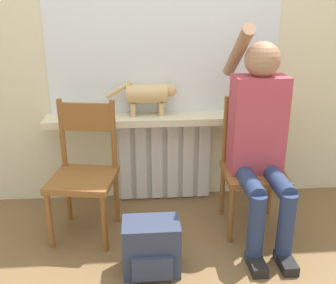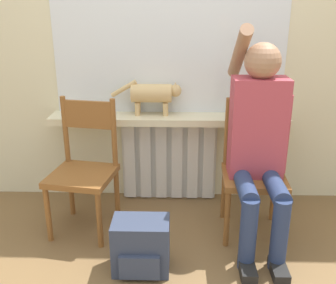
% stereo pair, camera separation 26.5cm
% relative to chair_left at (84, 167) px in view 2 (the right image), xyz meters
% --- Properties ---
extents(wall_with_window, '(7.00, 0.06, 2.70)m').
position_rel_chair_left_xyz_m(wall_with_window, '(0.56, 0.53, 0.90)').
color(wall_with_window, beige).
rests_on(wall_with_window, ground_plane).
extents(radiator, '(0.73, 0.08, 0.65)m').
position_rel_chair_left_xyz_m(radiator, '(0.56, 0.45, -0.12)').
color(radiator, silver).
rests_on(radiator, ground_plane).
extents(windowsill, '(1.75, 0.23, 0.05)m').
position_rel_chair_left_xyz_m(windowsill, '(0.56, 0.38, 0.23)').
color(windowsill, beige).
rests_on(windowsill, radiator).
extents(window_glass, '(1.68, 0.01, 1.10)m').
position_rel_chair_left_xyz_m(window_glass, '(0.56, 0.49, 0.80)').
color(window_glass, white).
rests_on(window_glass, windowsill).
extents(chair_left, '(0.46, 0.46, 0.89)m').
position_rel_chair_left_xyz_m(chair_left, '(0.00, 0.00, 0.00)').
color(chair_left, brown).
rests_on(chair_left, ground_plane).
extents(chair_right, '(0.42, 0.42, 0.89)m').
position_rel_chair_left_xyz_m(chair_right, '(1.13, 0.00, 0.00)').
color(chair_right, brown).
rests_on(chair_right, ground_plane).
extents(person, '(0.36, 0.96, 1.38)m').
position_rel_chair_left_xyz_m(person, '(1.13, -0.10, 0.25)').
color(person, navy).
rests_on(person, ground_plane).
extents(cat, '(0.52, 0.13, 0.26)m').
position_rel_chair_left_xyz_m(cat, '(0.44, 0.42, 0.41)').
color(cat, '#DBB77A').
rests_on(cat, windowsill).
extents(backpack, '(0.33, 0.24, 0.32)m').
position_rel_chair_left_xyz_m(backpack, '(0.42, -0.46, -0.29)').
color(backpack, '#333D56').
rests_on(backpack, ground_plane).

